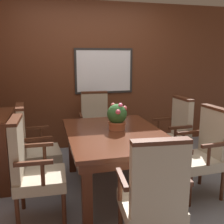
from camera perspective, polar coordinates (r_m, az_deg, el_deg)
The scene contains 10 objects.
ground_plane at distance 3.22m, azimuth 1.57°, elevation -17.04°, with size 14.00×14.00×0.00m, color gray.
wall_back at distance 4.52m, azimuth -4.39°, elevation 7.71°, with size 7.20×0.08×2.45m.
dining_table at distance 3.03m, azimuth 0.71°, elevation -6.07°, with size 1.08×1.52×0.72m.
chair_head_far at distance 4.15m, azimuth -3.61°, elevation -2.32°, with size 0.52×0.49×1.02m.
chair_right_near at distance 3.15m, azimuth 19.36°, elevation -7.68°, with size 0.50×0.52×1.02m.
chair_left_near at distance 2.64m, azimuth -17.15°, elevation -11.42°, with size 0.49×0.52×1.02m.
chair_head_near at distance 2.09m, azimuth 9.05°, elevation -17.60°, with size 0.54×0.51×1.02m.
chair_left_far at distance 3.27m, azimuth -16.86°, elevation -6.80°, with size 0.50×0.53×1.02m.
chair_right_far at distance 3.72m, azimuth 13.30°, elevation -4.33°, with size 0.49×0.52×1.02m.
potted_plant at distance 3.06m, azimuth 1.11°, elevation -0.92°, with size 0.23×0.26×0.32m.
Camera 1 is at (-0.78, -2.71, 1.57)m, focal length 42.00 mm.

